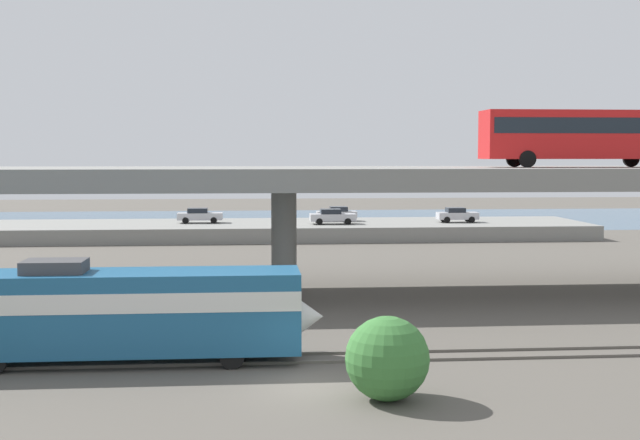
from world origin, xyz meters
The scene contains 13 objects.
ground_plane centered at (0.00, 0.00, 0.00)m, with size 260.00×260.00×0.00m, color #565149.
rail_strip_near centered at (0.00, 3.27, 0.06)m, with size 110.00×0.12×0.12m, color #59544C.
rail_strip_far centered at (0.00, 4.73, 0.06)m, with size 110.00×0.12×0.12m, color #59544C.
train_locomotive centered at (-6.55, 4.00, 2.19)m, with size 15.37×3.04×4.18m.
highway_overpass centered at (0.00, 20.00, 6.83)m, with size 96.00×11.75×7.57m.
transit_bus_on_overpass centered at (17.96, 19.75, 9.63)m, with size 12.00×2.68×3.40m.
pier_parking_lot centered at (0.00, 55.00, 0.73)m, with size 64.08×13.20×1.46m, color gray.
parked_car_0 centered at (19.04, 54.08, 2.23)m, with size 4.09×1.86×1.50m.
parked_car_1 centered at (7.05, 56.75, 2.23)m, with size 4.10×1.92×1.50m.
parked_car_2 centered at (-6.98, 55.50, 2.23)m, with size 4.51×1.94×1.50m.
parked_car_3 centered at (6.20, 53.03, 2.23)m, with size 4.52×2.00×1.50m.
harbor_water centered at (0.00, 78.00, 0.00)m, with size 140.00×36.00×0.01m, color #385B7A.
shrub_right centered at (2.55, -1.96, 1.44)m, with size 2.88×2.88×2.88m, color #397635.
Camera 1 is at (-2.10, -29.67, 8.32)m, focal length 47.29 mm.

